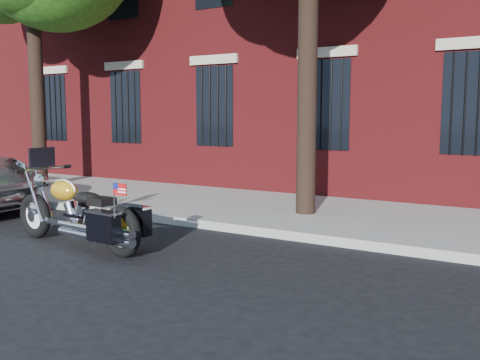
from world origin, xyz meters
The scene contains 4 objects.
ground centered at (0.00, 0.00, 0.00)m, with size 120.00×120.00×0.00m, color black.
curb centered at (0.00, 1.38, 0.07)m, with size 40.00×0.16×0.15m, color gray.
sidewalk centered at (0.00, 3.26, 0.07)m, with size 40.00×3.60×0.15m, color gray.
motorcycle centered at (-1.46, -0.78, 0.50)m, with size 2.88×0.96×1.47m.
Camera 1 is at (4.58, -6.19, 1.97)m, focal length 40.00 mm.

